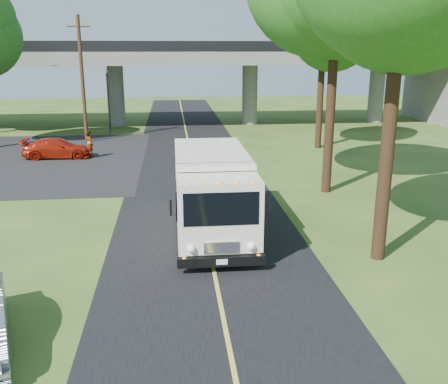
{
  "coord_description": "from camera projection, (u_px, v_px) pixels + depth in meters",
  "views": [
    {
      "loc": [
        -1.18,
        -13.7,
        6.68
      ],
      "look_at": [
        0.67,
        3.88,
        1.6
      ],
      "focal_mm": 40.0,
      "sensor_mm": 36.0,
      "label": 1
    }
  ],
  "objects": [
    {
      "name": "road",
      "position": [
        197.0,
        189.0,
        24.61
      ],
      "size": [
        7.0,
        90.0,
        0.02
      ],
      "primitive_type": "cube",
      "color": "black",
      "rests_on": "ground"
    },
    {
      "name": "ground",
      "position": [
        215.0,
        279.0,
        15.06
      ],
      "size": [
        120.0,
        120.0,
        0.0
      ],
      "primitive_type": "plane",
      "color": "#2E4B1A",
      "rests_on": "ground"
    },
    {
      "name": "traffic_signal",
      "position": [
        108.0,
        96.0,
        38.42
      ],
      "size": [
        0.18,
        0.22,
        5.2
      ],
      "color": "black",
      "rests_on": "ground"
    },
    {
      "name": "red_sedan",
      "position": [
        58.0,
        148.0,
        31.6
      ],
      "size": [
        4.31,
        1.78,
        1.25
      ],
      "primitive_type": "imported",
      "rotation": [
        0.0,
        0.0,
        1.58
      ],
      "color": "#9B1909",
      "rests_on": "ground"
    },
    {
      "name": "pedestrian",
      "position": [
        89.0,
        145.0,
        31.52
      ],
      "size": [
        0.74,
        0.74,
        1.73
      ],
      "primitive_type": "imported",
      "rotation": [
        0.0,
        0.0,
        2.37
      ],
      "color": "gray",
      "rests_on": "ground"
    },
    {
      "name": "lane_line",
      "position": [
        197.0,
        189.0,
        24.61
      ],
      "size": [
        0.12,
        90.0,
        0.01
      ],
      "primitive_type": "cube",
      "color": "gold",
      "rests_on": "road"
    },
    {
      "name": "tree_right_far",
      "position": [
        328.0,
        23.0,
        32.65
      ],
      "size": [
        5.77,
        5.67,
        10.99
      ],
      "color": "#382314",
      "rests_on": "ground"
    },
    {
      "name": "step_van",
      "position": [
        212.0,
        191.0,
        18.32
      ],
      "size": [
        2.72,
        7.27,
        3.05
      ],
      "rotation": [
        0.0,
        0.0,
        -0.0
      ],
      "color": "silver",
      "rests_on": "ground"
    },
    {
      "name": "overpass",
      "position": [
        183.0,
        74.0,
        44.39
      ],
      "size": [
        54.0,
        10.0,
        7.3
      ],
      "color": "slate",
      "rests_on": "ground"
    },
    {
      "name": "utility_pole",
      "position": [
        82.0,
        79.0,
        35.98
      ],
      "size": [
        1.6,
        0.26,
        9.0
      ],
      "color": "#472D19",
      "rests_on": "ground"
    },
    {
      "name": "parking_lot",
      "position": [
        15.0,
        160.0,
        31.16
      ],
      "size": [
        16.0,
        18.0,
        0.01
      ],
      "primitive_type": "cube",
      "color": "black",
      "rests_on": "ground"
    }
  ]
}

